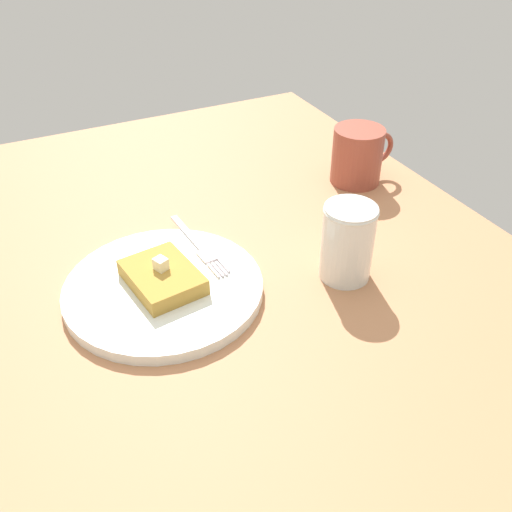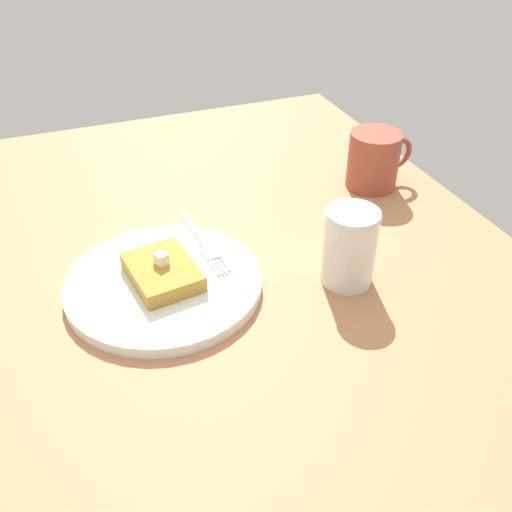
% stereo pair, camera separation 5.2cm
% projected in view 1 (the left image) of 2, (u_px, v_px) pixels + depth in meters
% --- Properties ---
extents(table_surface, '(1.13, 1.13, 0.03)m').
position_uv_depth(table_surface, '(116.00, 319.00, 0.71)').
color(table_surface, '#B2764E').
rests_on(table_surface, ground).
extents(plate, '(0.25, 0.25, 0.02)m').
position_uv_depth(plate, '(164.00, 288.00, 0.72)').
color(plate, white).
rests_on(plate, table_surface).
extents(toast_slice_center, '(0.09, 0.11, 0.02)m').
position_uv_depth(toast_slice_center, '(162.00, 277.00, 0.71)').
color(toast_slice_center, '#B18535').
rests_on(toast_slice_center, plate).
extents(butter_pat_primary, '(0.02, 0.02, 0.02)m').
position_uv_depth(butter_pat_primary, '(161.00, 264.00, 0.70)').
color(butter_pat_primary, '#F4ECC2').
rests_on(butter_pat_primary, toast_slice_center).
extents(fork, '(0.03, 0.16, 0.00)m').
position_uv_depth(fork, '(200.00, 247.00, 0.78)').
color(fork, silver).
rests_on(fork, plate).
extents(syrup_jar, '(0.07, 0.07, 0.10)m').
position_uv_depth(syrup_jar, '(347.00, 244.00, 0.73)').
color(syrup_jar, '#5C2A0E').
rests_on(syrup_jar, table_surface).
extents(coffee_mug, '(0.11, 0.08, 0.09)m').
position_uv_depth(coffee_mug, '(358.00, 155.00, 0.94)').
color(coffee_mug, '#964434').
rests_on(coffee_mug, table_surface).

